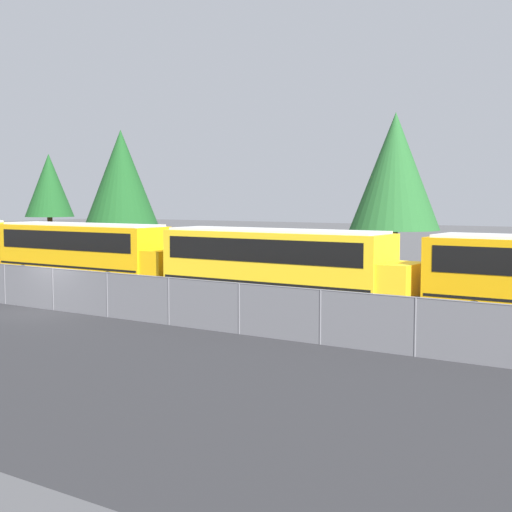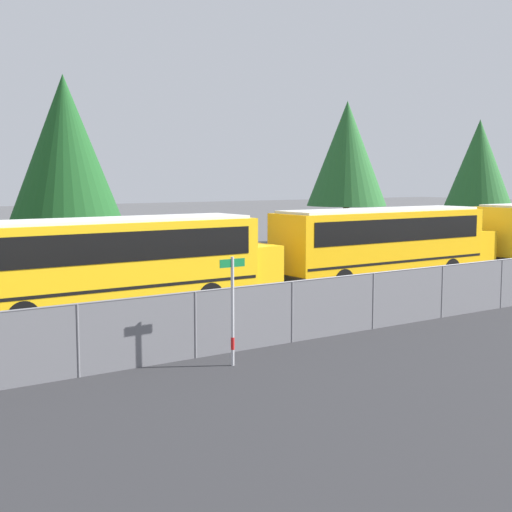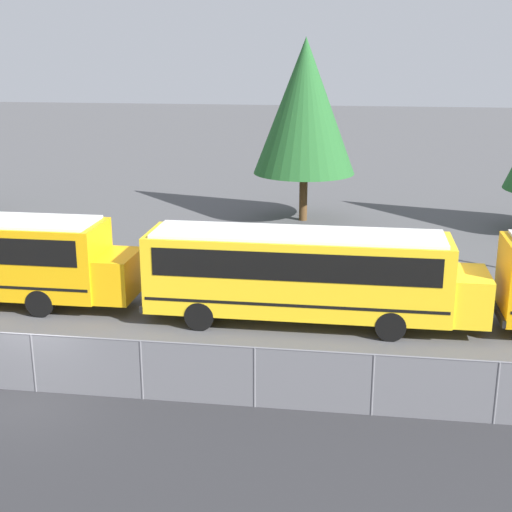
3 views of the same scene
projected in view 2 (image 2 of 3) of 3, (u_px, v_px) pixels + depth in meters
school_bus_2 at (115, 258)px, 23.35m from camera, size 11.52×2.50×3.22m
school_bus_3 at (385, 239)px, 30.52m from camera, size 11.52×2.50×3.22m
street_sign at (232, 308)px, 17.11m from camera, size 0.70×0.09×2.66m
tree_0 at (347, 154)px, 48.25m from camera, size 5.42×5.42×9.67m
tree_2 at (65, 148)px, 34.87m from camera, size 5.47×5.47×9.54m
tree_3 at (479, 164)px, 54.87m from camera, size 5.19×5.19×8.96m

